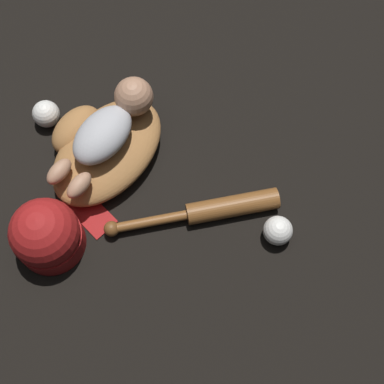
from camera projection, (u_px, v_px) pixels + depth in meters
name	position (u px, v px, depth m)	size (l,w,h in m)	color
ground_plane	(129.00, 153.00, 1.44)	(6.00, 6.00, 0.00)	black
baseball_glove	(102.00, 147.00, 1.40)	(0.39, 0.32, 0.09)	#A8703D
baby_figure	(110.00, 126.00, 1.32)	(0.35, 0.17, 0.10)	#B2B2B7
baseball_bat	(213.00, 210.00, 1.35)	(0.40, 0.26, 0.05)	brown
baseball	(278.00, 231.00, 1.32)	(0.07, 0.07, 0.07)	white
baseball_spare	(46.00, 114.00, 1.45)	(0.07, 0.07, 0.07)	white
baseball_cap	(47.00, 234.00, 1.28)	(0.24, 0.17, 0.17)	maroon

